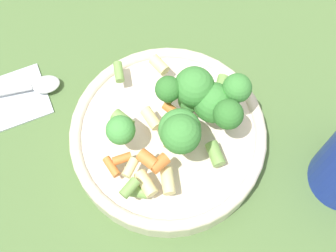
# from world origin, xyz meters

# --- Properties ---
(ground_plane) EXTENTS (3.00, 3.00, 0.00)m
(ground_plane) POSITION_xyz_m (0.00, 0.00, 0.00)
(ground_plane) COLOR #4C6B38
(bowl) EXTENTS (0.23, 0.23, 0.04)m
(bowl) POSITION_xyz_m (0.00, 0.00, 0.02)
(bowl) COLOR beige
(bowl) RESTS_ON ground_plane
(pasta_salad) EXTENTS (0.17, 0.17, 0.09)m
(pasta_salad) POSITION_xyz_m (0.02, -0.00, 0.09)
(pasta_salad) COLOR #8CB766
(pasta_salad) RESTS_ON bowl
(napkin) EXTENTS (0.13, 0.10, 0.01)m
(napkin) POSITION_xyz_m (-0.20, 0.10, 0.00)
(napkin) COLOR #B2BCC6
(napkin) RESTS_ON ground_plane
(spoon) EXTENTS (0.19, 0.03, 0.01)m
(spoon) POSITION_xyz_m (-0.18, 0.11, 0.01)
(spoon) COLOR silver
(spoon) RESTS_ON napkin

